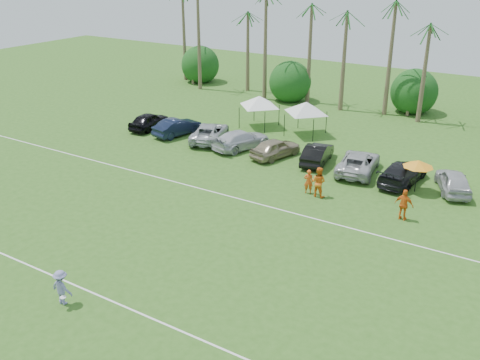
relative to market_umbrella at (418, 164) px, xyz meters
The scene contains 28 objects.
ground 23.85m from the market_umbrella, 118.41° to the right, with size 120.00×120.00×0.00m, color #315D1C.
field_lines 17.27m from the market_umbrella, 131.22° to the right, with size 80.00×12.10×0.01m.
palm_tree_0 37.85m from the market_umbrella, 152.83° to the left, with size 2.40×2.40×8.90m.
palm_tree_1 33.68m from the market_umbrella, 148.87° to the left, with size 2.40×2.40×9.90m.
palm_tree_2 29.81m from the market_umbrella, 143.74° to the left, with size 2.40×2.40×10.90m.
palm_tree_4 23.61m from the market_umbrella, 131.84° to the left, with size 2.40×2.40×8.90m.
palm_tree_5 21.48m from the market_umbrella, 123.48° to the left, with size 2.40×2.40×9.90m.
palm_tree_6 19.96m from the market_umbrella, 113.14° to the left, with size 2.40×2.40×10.90m.
palm_tree_7 19.22m from the market_umbrella, 100.95° to the left, with size 2.40×2.40×11.90m.
bush_tree_0 35.30m from the market_umbrella, 149.16° to the left, with size 4.00×4.00×4.00m.
bush_tree_1 25.04m from the market_umbrella, 133.72° to the left, with size 4.00×4.00×4.00m.
bush_tree_2 18.86m from the market_umbrella, 106.34° to the left, with size 4.00×4.00×4.00m.
sideline_player_a 6.99m from the market_umbrella, 146.24° to the right, with size 0.59×0.39×1.61m, color #DC5118.
sideline_player_b 6.45m from the market_umbrella, 141.80° to the right, with size 0.95×0.74×1.95m, color orange.
sideline_player_c 4.46m from the market_umbrella, 83.99° to the right, with size 1.09×0.46×1.87m, color orange.
canopy_tent_left 16.93m from the market_umbrella, 156.23° to the left, with size 3.97×3.97×3.22m.
canopy_tent_right 13.07m from the market_umbrella, 147.99° to the left, with size 4.07×4.07×3.30m.
market_umbrella is the anchor object (origin of this frame).
frisbee_player 22.42m from the market_umbrella, 116.03° to the right, with size 1.10×0.72×1.65m.
parked_car_0 23.36m from the market_umbrella, behind, with size 1.70×4.23×1.44m, color black.
parked_car_1 20.20m from the market_umbrella, behind, with size 1.52×4.37×1.44m, color #131C34.
parked_car_2 17.06m from the market_umbrella, behind, with size 2.39×5.18×1.44m, color #ACAFB4.
parked_car_3 13.90m from the market_umbrella, behind, with size 2.02×4.96×1.44m, color silver.
parked_car_4 10.74m from the market_umbrella, behind, with size 1.70×4.23×1.44m, color gray.
parked_car_5 7.69m from the market_umbrella, 169.53° to the left, with size 1.52×4.37×1.44m, color black.
parked_car_6 4.63m from the market_umbrella, 164.24° to the left, with size 2.39×5.18×1.44m, color #B0B1B3.
parked_car_7 1.94m from the market_umbrella, 138.73° to the left, with size 2.02×4.96×1.44m, color black.
parked_car_8 2.69m from the market_umbrella, 32.51° to the left, with size 1.70×4.23×1.44m, color #B9B9BC.
Camera 1 is at (18.28, -11.63, 14.15)m, focal length 40.00 mm.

